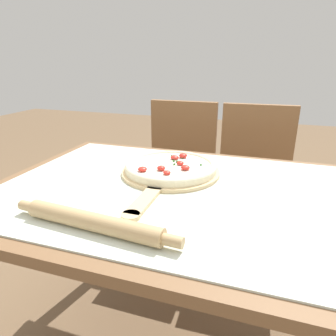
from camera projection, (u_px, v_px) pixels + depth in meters
name	position (u px, v px, depth m)	size (l,w,h in m)	color
dining_table	(176.00, 223.00, 0.97)	(1.16, 0.83, 0.73)	brown
towel_cloth	(176.00, 189.00, 0.93)	(1.08, 0.75, 0.00)	silver
pizza_peel	(169.00, 174.00, 1.03)	(0.34, 0.53, 0.01)	#D6B784
pizza	(171.00, 167.00, 1.04)	(0.32, 0.32, 0.04)	beige
rolling_pin	(93.00, 222.00, 0.69)	(0.45, 0.07, 0.04)	tan
chair_left	(179.00, 170.00, 1.71)	(0.40, 0.40, 0.89)	brown
chair_right	(253.00, 178.00, 1.59)	(0.42, 0.42, 0.89)	brown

